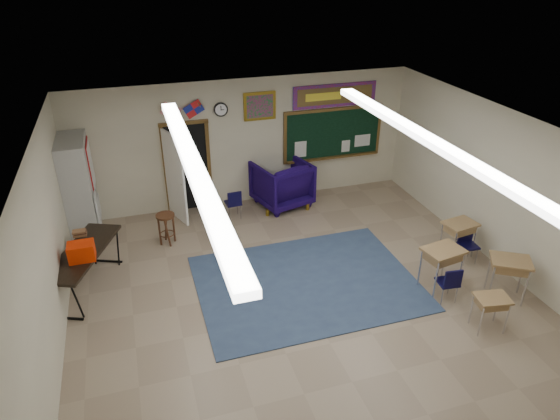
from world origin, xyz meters
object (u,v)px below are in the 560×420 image
object	(u,v)px
student_desk_front_right	(458,237)
folding_table	(86,269)
wingback_armchair	(282,183)
student_desk_front_left	(441,266)
wooden_stool	(167,229)

from	to	relation	value
student_desk_front_right	folding_table	size ratio (longest dim) A/B	0.37
wingback_armchair	student_desk_front_left	size ratio (longest dim) A/B	1.46
student_desk_front_left	folding_table	world-z (taller)	folding_table
student_desk_front_left	student_desk_front_right	xyz separation A→B (m)	(0.96, 0.84, -0.04)
wooden_stool	student_desk_front_right	bearing A→B (deg)	-22.00
student_desk_front_left	wooden_stool	bearing A→B (deg)	136.77
student_desk_front_left	wingback_armchair	bearing A→B (deg)	103.47
wingback_armchair	student_desk_front_right	xyz separation A→B (m)	(2.67, -3.24, -0.13)
student_desk_front_left	student_desk_front_right	size ratio (longest dim) A/B	1.10
folding_table	wooden_stool	size ratio (longest dim) A/B	3.02
folding_table	wooden_stool	distance (m)	1.95
folding_table	wooden_stool	bearing A→B (deg)	60.55
wingback_armchair	wooden_stool	xyz separation A→B (m)	(-2.85, -1.01, -0.20)
student_desk_front_left	wooden_stool	xyz separation A→B (m)	(-4.56, 3.07, -0.11)
student_desk_front_right	folding_table	world-z (taller)	folding_table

